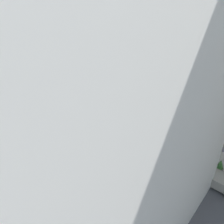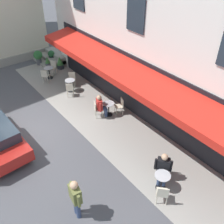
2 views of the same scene
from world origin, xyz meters
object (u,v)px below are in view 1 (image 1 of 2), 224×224
at_px(parked_car_red, 167,100).
at_px(cafe_table_mid_terrace, 115,119).
at_px(cafe_table_far_end, 85,98).
at_px(seated_companion_in_red, 120,116).
at_px(cafe_chair_cream_back_row, 123,117).
at_px(walking_pedestrian_in_olive, 116,87).
at_px(cafe_table_streetside, 195,147).
at_px(cafe_chair_cream_under_awning, 161,139).
at_px(cafe_chair_cream_corner_left, 153,129).
at_px(cafe_chair_cream_near_door, 107,120).
at_px(cafe_chair_cream_kerbside, 84,100).
at_px(potted_plant_entrance_right, 201,165).
at_px(seated_patron_in_black, 84,97).
at_px(potted_plant_under_sign, 220,167).
at_px(cafe_table_near_entrance, 158,134).
at_px(cafe_chair_cream_corner_right, 191,140).
at_px(cafe_chair_cream_by_window, 86,95).
at_px(cafe_chair_cream_facing_street, 198,153).

bearing_deg(parked_car_red, cafe_table_mid_terrace, -101.97).
xyz_separation_m(cafe_table_far_end, seated_companion_in_red, (5.13, -0.89, 0.21)).
relative_size(cafe_chair_cream_back_row, walking_pedestrian_in_olive, 0.52).
bearing_deg(seated_companion_in_red, cafe_table_streetside, 2.33).
relative_size(cafe_chair_cream_under_awning, cafe_table_streetside, 1.21).
height_order(cafe_chair_cream_back_row, cafe_table_far_end, cafe_chair_cream_back_row).
xyz_separation_m(cafe_chair_cream_corner_left, cafe_chair_cream_near_door, (-3.07, -1.27, 0.00)).
height_order(walking_pedestrian_in_olive, parked_car_red, walking_pedestrian_in_olive).
xyz_separation_m(cafe_table_far_end, cafe_chair_cream_kerbside, (0.41, -0.48, 0.06)).
relative_size(cafe_table_mid_terrace, cafe_chair_cream_near_door, 0.82).
relative_size(seated_companion_in_red, potted_plant_entrance_right, 1.46).
bearing_deg(seated_patron_in_black, potted_plant_under_sign, -4.77).
distance_m(cafe_table_near_entrance, potted_plant_under_sign, 3.84).
bearing_deg(cafe_chair_cream_back_row, cafe_table_streetside, 0.28).
height_order(cafe_chair_cream_under_awning, seated_companion_in_red, seated_companion_in_red).
bearing_deg(cafe_chair_cream_corner_left, walking_pedestrian_in_olive, 151.44).
distance_m(cafe_chair_cream_under_awning, cafe_chair_cream_corner_right, 1.79).
relative_size(cafe_table_near_entrance, walking_pedestrian_in_olive, 0.43).
distance_m(cafe_chair_cream_under_awning, cafe_table_streetside, 1.92).
distance_m(cafe_chair_cream_corner_left, cafe_table_mid_terrace, 2.90).
relative_size(cafe_chair_cream_corner_left, cafe_table_far_end, 1.21).
distance_m(cafe_chair_cream_kerbside, seated_patron_in_black, 0.27).
relative_size(cafe_chair_cream_near_door, cafe_table_streetside, 1.21).
distance_m(cafe_chair_cream_under_awning, potted_plant_under_sign, 3.33).
relative_size(cafe_table_far_end, potted_plant_entrance_right, 0.84).
bearing_deg(walking_pedestrian_in_olive, potted_plant_under_sign, -21.60).
xyz_separation_m(seated_patron_in_black, seated_companion_in_red, (4.86, -0.57, -0.01)).
height_order(cafe_table_far_end, cafe_chair_cream_by_window, cafe_chair_cream_by_window).
relative_size(cafe_table_mid_terrace, potted_plant_entrance_right, 0.84).
distance_m(cafe_chair_cream_back_row, seated_patron_in_black, 4.96).
relative_size(seated_patron_in_black, walking_pedestrian_in_olive, 0.77).
bearing_deg(cafe_chair_cream_back_row, seated_companion_in_red, -114.12).
xyz_separation_m(cafe_table_mid_terrace, potted_plant_entrance_right, (6.44, -0.62, -0.05)).
bearing_deg(cafe_chair_cream_corner_left, potted_plant_under_sign, -9.40).
bearing_deg(cafe_chair_cream_back_row, cafe_table_near_entrance, -4.20).
height_order(cafe_table_near_entrance, cafe_table_streetside, same).
bearing_deg(cafe_chair_cream_under_awning, potted_plant_entrance_right, -12.36).
bearing_deg(cafe_table_streetside, potted_plant_entrance_right, -56.97).
height_order(cafe_table_near_entrance, potted_plant_under_sign, potted_plant_under_sign).
xyz_separation_m(cafe_chair_cream_corner_right, walking_pedestrian_in_olive, (-9.17, 3.28, 0.47)).
xyz_separation_m(potted_plant_under_sign, parked_car_red, (-6.00, 5.54, 0.32)).
bearing_deg(cafe_chair_cream_corner_left, cafe_table_mid_terrace, -166.34).
xyz_separation_m(cafe_table_mid_terrace, cafe_chair_cream_kerbside, (-4.55, 0.79, 0.06)).
bearing_deg(cafe_chair_cream_kerbside, seated_companion_in_red, -4.98).
distance_m(seated_patron_in_black, potted_plant_entrance_right, 11.24).
bearing_deg(cafe_chair_cream_facing_street, seated_companion_in_red, 177.30).
relative_size(cafe_chair_cream_near_door, seated_companion_in_red, 0.70).
xyz_separation_m(cafe_chair_cream_by_window, seated_patron_in_black, (0.71, -0.77, 0.16)).
bearing_deg(cafe_chair_cream_corner_left, cafe_table_near_entrance, -32.13).
bearing_deg(cafe_table_streetside, cafe_chair_cream_by_window, 174.20).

